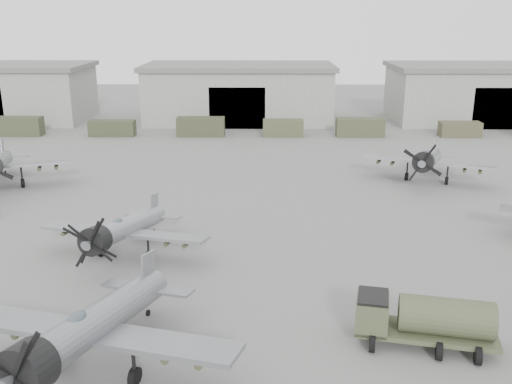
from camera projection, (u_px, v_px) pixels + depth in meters
ground at (193, 327)px, 30.52m from camera, size 220.00×220.00×0.00m
hangar_center at (239, 92)px, 88.34m from camera, size 29.00×14.80×8.70m
hangar_right at (485, 93)px, 87.92m from camera, size 29.00×14.80×8.70m
support_truck_1 at (18, 126)px, 78.18m from camera, size 6.61×2.20×2.57m
support_truck_2 at (112, 128)px, 78.11m from camera, size 6.20×2.20×2.10m
support_truck_3 at (201, 127)px, 77.90m from camera, size 6.47×2.20×2.56m
support_truck_4 at (283, 128)px, 77.83m from camera, size 5.48×2.20×2.25m
support_truck_5 at (360, 127)px, 77.67m from camera, size 6.48×2.20×2.50m
support_truck_6 at (460, 129)px, 77.60m from camera, size 5.47×2.20×2.01m
aircraft_near_1 at (87, 330)px, 25.45m from camera, size 14.05×12.65×5.59m
aircraft_mid_1 at (122, 230)px, 38.36m from camera, size 11.80×10.62×4.69m
aircraft_far_1 at (428, 160)px, 55.98m from camera, size 12.61×11.41×5.12m
fuel_tanker at (424, 318)px, 28.41m from camera, size 7.26×3.66×2.68m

